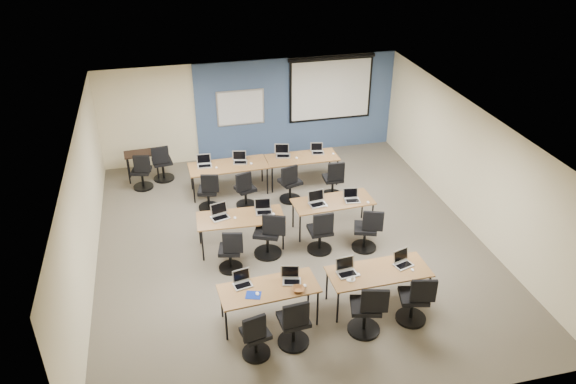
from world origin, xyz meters
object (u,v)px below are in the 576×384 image
object	(u,v)px
task_chair_8	(209,194)
task_chair_9	(245,192)
utility_table	(141,157)
laptop_6	(317,201)
laptop_4	(220,214)
laptop_10	(283,153)
spare_chair_b	(142,174)
laptop_8	(204,163)
training_table_mid_right	(333,203)
task_chair_4	(231,254)
laptop_3	(402,261)
whiteboard	(241,108)
laptop_5	(263,209)
task_chair_2	(367,313)
task_chair_10	(290,186)
task_chair_5	(269,238)
laptop_11	(317,150)
laptop_0	(242,281)
task_chair_1	(294,326)
laptop_2	(346,270)
projector_screen	(331,85)
training_table_front_left	(269,290)
laptop_7	(352,198)
training_table_back_right	(302,159)
task_chair_6	(321,235)
task_chair_11	(333,182)
spare_chair_a	(162,166)
training_table_mid_left	(240,219)
task_chair_0	(256,339)
task_chair_7	(367,233)
training_table_front_right	(379,273)
training_table_back_left	(228,167)
task_chair_3	(415,303)
laptop_1	(291,278)
laptop_9	(240,160)

from	to	relation	value
task_chair_8	task_chair_9	world-z (taller)	task_chair_8
utility_table	laptop_6	bearing A→B (deg)	-47.31
laptop_4	laptop_10	xyz separation A→B (m)	(1.91, 2.53, 0.00)
utility_table	spare_chair_b	world-z (taller)	spare_chair_b
laptop_8	training_table_mid_right	bearing A→B (deg)	-40.60
task_chair_4	laptop_10	xyz separation A→B (m)	(1.83, 3.41, 0.40)
laptop_3	task_chair_9	world-z (taller)	laptop_3
whiteboard	laptop_5	xyz separation A→B (m)	(-0.23, -4.19, -0.66)
task_chair_4	laptop_5	xyz separation A→B (m)	(0.83, 0.87, 0.40)
task_chair_2	task_chair_10	size ratio (longest dim) A/B	1.04
task_chair_5	laptop_11	xyz separation A→B (m)	(1.89, 3.05, 0.35)
laptop_0	laptop_10	bearing A→B (deg)	58.07
task_chair_1	laptop_2	world-z (taller)	task_chair_1
training_table_mid_right	laptop_6	xyz separation A→B (m)	(-0.36, -0.03, 0.11)
projector_screen	training_table_front_left	xyz separation A→B (m)	(-3.14, -6.64, -1.20)
whiteboard	laptop_6	world-z (taller)	whiteboard
task_chair_9	laptop_11	size ratio (longest dim) A/B	3.11
laptop_7	task_chair_8	distance (m)	3.34
training_table_back_right	laptop_3	distance (m)	4.74
training_table_back_right	laptop_11	world-z (taller)	laptop_11
laptop_3	task_chair_6	size ratio (longest dim) A/B	0.33
laptop_6	task_chair_11	distance (m)	1.69
laptop_0	spare_chair_a	bearing A→B (deg)	90.51
laptop_4	task_chair_10	xyz separation A→B (m)	(1.85, 1.50, -0.38)
task_chair_10	task_chair_1	bearing A→B (deg)	-120.90
task_chair_5	laptop_7	distance (m)	2.06
training_table_mid_left	task_chair_0	bearing A→B (deg)	-91.92
laptop_7	task_chair_7	xyz separation A→B (m)	(0.06, -0.84, -0.38)
projector_screen	laptop_2	world-z (taller)	projector_screen
whiteboard	laptop_2	size ratio (longest dim) A/B	3.72
training_table_front_left	laptop_4	size ratio (longest dim) A/B	4.73
task_chair_7	training_table_front_right	bearing A→B (deg)	-84.29
task_chair_0	task_chair_4	world-z (taller)	task_chair_4
laptop_7	spare_chair_a	xyz separation A→B (m)	(-3.91, 3.29, -0.38)
laptop_8	spare_chair_a	world-z (taller)	spare_chair_a
task_chair_1	laptop_7	xyz separation A→B (m)	(2.07, 3.17, 0.37)
task_chair_1	laptop_6	xyz separation A→B (m)	(1.31, 3.19, 0.38)
training_table_mid_left	task_chair_0	distance (m)	3.18
utility_table	training_table_back_left	bearing A→B (deg)	-33.76
utility_table	task_chair_10	bearing A→B (deg)	-34.11
laptop_6	laptop_10	world-z (taller)	laptop_6
projector_screen	spare_chair_a	size ratio (longest dim) A/B	2.39
training_table_back_right	task_chair_1	xyz separation A→B (m)	(-1.58, -5.48, -0.27)
task_chair_3	laptop_8	distance (m)	6.29
laptop_1	laptop_4	world-z (taller)	laptop_4
task_chair_0	task_chair_6	xyz separation A→B (m)	(1.85, 2.58, 0.02)
task_chair_0	spare_chair_a	xyz separation A→B (m)	(-1.18, 6.56, 0.02)
task_chair_6	laptop_9	size ratio (longest dim) A/B	2.98
laptop_1	spare_chair_b	size ratio (longest dim) A/B	0.33
training_table_mid_left	training_table_mid_right	world-z (taller)	same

